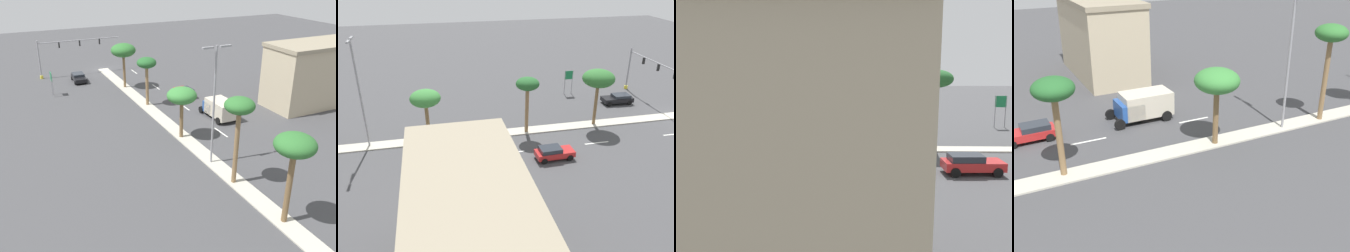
{
  "view_description": "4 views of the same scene",
  "coord_description": "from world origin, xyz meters",
  "views": [
    {
      "loc": [
        18.17,
        66.38,
        18.62
      ],
      "look_at": [
        2.61,
        33.53,
        2.48
      ],
      "focal_mm": 40.37,
      "sensor_mm": 36.0,
      "label": 1
    },
    {
      "loc": [
        -36.09,
        31.26,
        18.69
      ],
      "look_at": [
        -2.83,
        23.81,
        2.31
      ],
      "focal_mm": 37.61,
      "sensor_mm": 36.0,
      "label": 2
    },
    {
      "loc": [
        -31.14,
        27.53,
        7.51
      ],
      "look_at": [
        -0.77,
        28.32,
        2.15
      ],
      "focal_mm": 40.21,
      "sensor_mm": 36.0,
      "label": 3
    },
    {
      "loc": [
        24.28,
        16.98,
        14.01
      ],
      "look_at": [
        2.67,
        27.98,
        3.28
      ],
      "focal_mm": 44.31,
      "sensor_mm": 36.0,
      "label": 4
    }
  ],
  "objects": [
    {
      "name": "lane_stripe_far",
      "position": [
        -4.61,
        23.59,
        0.01
      ],
      "size": [
        0.2,
        2.8,
        0.01
      ],
      "primitive_type": "cube",
      "color": "silver",
      "rests_on": "ground"
    },
    {
      "name": "median_curb",
      "position": [
        0.0,
        42.53,
        0.06
      ],
      "size": [
        1.8,
        85.06,
        0.12
      ],
      "primitive_type": "cube",
      "color": "#B7B2A3",
      "rests_on": "ground"
    },
    {
      "name": "palm_tree_mid",
      "position": [
        -0.04,
        12.09,
        5.87
      ],
      "size": [
        3.78,
        3.78,
        6.87
      ],
      "color": "brown",
      "rests_on": "median_curb"
    },
    {
      "name": "ground_plane",
      "position": [
        0.0,
        33.08,
        0.0
      ],
      "size": [
        160.0,
        160.0,
        0.0
      ],
      "primitive_type": "plane",
      "color": "#424244"
    },
    {
      "name": "palm_tree_center",
      "position": [
        -0.28,
        20.78,
        5.74
      ],
      "size": [
        2.65,
        2.65,
        6.61
      ],
      "color": "olive",
      "rests_on": "median_curb"
    },
    {
      "name": "traffic_signal_gantry",
      "position": [
        7.48,
        1.32,
        4.12
      ],
      "size": [
        14.16,
        0.53,
        6.41
      ],
      "color": "gray",
      "rests_on": "ground"
    },
    {
      "name": "palm_tree_right",
      "position": [
        0.29,
        42.51,
        7.07
      ],
      "size": [
        2.61,
        2.61,
        8.1
      ],
      "color": "olive",
      "rests_on": "median_curb"
    },
    {
      "name": "sedan_red_front",
      "position": [
        -6.72,
        19.7,
        0.72
      ],
      "size": [
        1.94,
        3.99,
        1.33
      ],
      "color": "red",
      "rests_on": "ground"
    },
    {
      "name": "lane_stripe_inboard",
      "position": [
        -4.61,
        13.82,
        0.01
      ],
      "size": [
        0.2,
        2.8,
        0.01
      ],
      "primitive_type": "cube",
      "color": "silver",
      "rests_on": "ground"
    },
    {
      "name": "palm_tree_front",
      "position": [
        0.23,
        32.02,
        4.94
      ],
      "size": [
        3.31,
        3.31,
        5.83
      ],
      "color": "brown",
      "rests_on": "median_curb"
    },
    {
      "name": "street_lamp_far",
      "position": [
        0.22,
        38.48,
        6.8
      ],
      "size": [
        2.9,
        0.24,
        11.61
      ],
      "color": "gray",
      "rests_on": "median_curb"
    },
    {
      "name": "commercial_building",
      "position": [
        -21.33,
        29.96,
        4.33
      ],
      "size": [
        14.03,
        6.51,
        8.62
      ],
      "color": "tan",
      "rests_on": "ground"
    },
    {
      "name": "box_truck",
      "position": [
        -6.79,
        28.92,
        1.33
      ],
      "size": [
        2.76,
        5.39,
        2.42
      ],
      "color": "#234C99",
      "rests_on": "ground"
    },
    {
      "name": "palm_tree_rear",
      "position": [
        -0.04,
        48.83,
        6.41
      ],
      "size": [
        3.05,
        3.05,
        7.38
      ],
      "color": "brown",
      "rests_on": "median_curb"
    },
    {
      "name": "directional_road_sign",
      "position": [
        10.88,
        11.16,
        2.53
      ],
      "size": [
        0.1,
        1.27,
        3.58
      ],
      "color": "gray",
      "rests_on": "ground"
    },
    {
      "name": "lane_stripe_rear",
      "position": [
        -4.61,
        4.0,
        0.01
      ],
      "size": [
        0.2,
        2.8,
        0.01
      ],
      "primitive_type": "cube",
      "color": "silver",
      "rests_on": "ground"
    },
    {
      "name": "lane_stripe_center",
      "position": [
        -4.61,
        32.82,
        0.01
      ],
      "size": [
        0.2,
        2.8,
        0.01
      ],
      "primitive_type": "cube",
      "color": "silver",
      "rests_on": "ground"
    },
    {
      "name": "sedan_black_center",
      "position": [
        5.74,
        5.69,
        0.71
      ],
      "size": [
        2.15,
        4.28,
        1.3
      ],
      "color": "black",
      "rests_on": "ground"
    }
  ]
}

